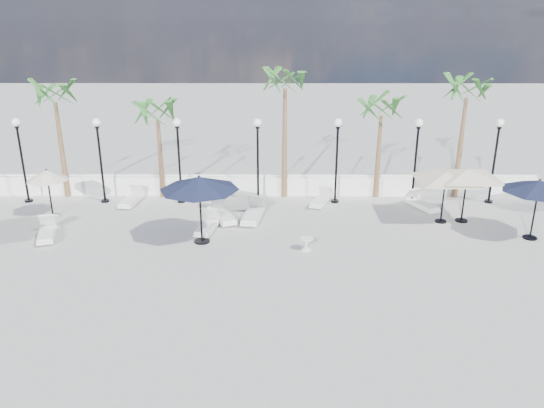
{
  "coord_description": "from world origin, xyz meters",
  "views": [
    {
      "loc": [
        0.74,
        -16.28,
        8.12
      ],
      "look_at": [
        0.65,
        2.08,
        1.5
      ],
      "focal_mm": 35.0,
      "sensor_mm": 36.0,
      "label": 1
    }
  ],
  "objects_px": {
    "lounger_3": "(208,226)",
    "parasol_navy_right": "(539,186)",
    "lounger_1": "(46,233)",
    "parasol_cream_sq_a": "(446,173)",
    "lounger_4": "(223,215)",
    "lounger_5": "(422,204)",
    "lounger_6": "(321,200)",
    "parasol_navy_mid": "(199,184)",
    "lounger_0": "(131,199)",
    "parasol_cream_sq_b": "(468,170)",
    "parasol_cream_small": "(47,176)",
    "lounger_2": "(253,214)"
  },
  "relations": [
    {
      "from": "parasol_cream_sq_a",
      "to": "parasol_cream_small",
      "type": "distance_m",
      "value": 16.28
    },
    {
      "from": "lounger_3",
      "to": "lounger_5",
      "type": "xyz_separation_m",
      "value": [
        9.13,
        2.6,
        0.0
      ]
    },
    {
      "from": "lounger_5",
      "to": "lounger_6",
      "type": "height_order",
      "value": "lounger_5"
    },
    {
      "from": "parasol_navy_mid",
      "to": "parasol_cream_sq_b",
      "type": "bearing_deg",
      "value": 11.74
    },
    {
      "from": "lounger_2",
      "to": "lounger_6",
      "type": "bearing_deg",
      "value": 41.47
    },
    {
      "from": "lounger_3",
      "to": "parasol_cream_sq_b",
      "type": "relative_size",
      "value": 0.38
    },
    {
      "from": "lounger_1",
      "to": "parasol_navy_mid",
      "type": "relative_size",
      "value": 0.64
    },
    {
      "from": "parasol_cream_sq_b",
      "to": "lounger_1",
      "type": "bearing_deg",
      "value": -173.62
    },
    {
      "from": "lounger_0",
      "to": "parasol_navy_mid",
      "type": "distance_m",
      "value": 6.0
    },
    {
      "from": "parasol_navy_right",
      "to": "lounger_1",
      "type": "bearing_deg",
      "value": -179.78
    },
    {
      "from": "parasol_cream_small",
      "to": "lounger_4",
      "type": "bearing_deg",
      "value": -3.12
    },
    {
      "from": "lounger_4",
      "to": "lounger_5",
      "type": "bearing_deg",
      "value": -12.85
    },
    {
      "from": "lounger_5",
      "to": "parasol_cream_sq_b",
      "type": "height_order",
      "value": "parasol_cream_sq_b"
    },
    {
      "from": "lounger_3",
      "to": "parasol_navy_mid",
      "type": "distance_m",
      "value": 2.34
    },
    {
      "from": "lounger_0",
      "to": "parasol_cream_sq_a",
      "type": "distance_m",
      "value": 13.63
    },
    {
      "from": "lounger_1",
      "to": "lounger_6",
      "type": "distance_m",
      "value": 11.48
    },
    {
      "from": "parasol_cream_small",
      "to": "lounger_5",
      "type": "bearing_deg",
      "value": 3.81
    },
    {
      "from": "lounger_1",
      "to": "lounger_4",
      "type": "xyz_separation_m",
      "value": [
        6.6,
        1.88,
        0.01
      ]
    },
    {
      "from": "parasol_cream_sq_a",
      "to": "lounger_4",
      "type": "bearing_deg",
      "value": 179.29
    },
    {
      "from": "lounger_5",
      "to": "parasol_cream_sq_b",
      "type": "relative_size",
      "value": 0.39
    },
    {
      "from": "parasol_cream_sq_b",
      "to": "parasol_cream_small",
      "type": "bearing_deg",
      "value": 178.56
    },
    {
      "from": "parasol_cream_small",
      "to": "parasol_cream_sq_b",
      "type": "bearing_deg",
      "value": -1.44
    },
    {
      "from": "parasol_cream_sq_a",
      "to": "parasol_navy_mid",
      "type": "bearing_deg",
      "value": -167.66
    },
    {
      "from": "lounger_4",
      "to": "parasol_navy_mid",
      "type": "bearing_deg",
      "value": -127.75
    },
    {
      "from": "lounger_0",
      "to": "parasol_navy_right",
      "type": "height_order",
      "value": "parasol_navy_right"
    },
    {
      "from": "lounger_3",
      "to": "lounger_4",
      "type": "height_order",
      "value": "lounger_4"
    },
    {
      "from": "lounger_3",
      "to": "parasol_cream_small",
      "type": "relative_size",
      "value": 0.88
    },
    {
      "from": "parasol_navy_right",
      "to": "parasol_cream_sq_b",
      "type": "height_order",
      "value": "parasol_cream_sq_b"
    },
    {
      "from": "lounger_1",
      "to": "lounger_6",
      "type": "xyz_separation_m",
      "value": [
        10.8,
        3.87,
        -0.01
      ]
    },
    {
      "from": "lounger_0",
      "to": "lounger_2",
      "type": "relative_size",
      "value": 0.89
    },
    {
      "from": "parasol_navy_mid",
      "to": "parasol_navy_right",
      "type": "height_order",
      "value": "parasol_navy_mid"
    },
    {
      "from": "parasol_navy_right",
      "to": "parasol_cream_small",
      "type": "bearing_deg",
      "value": 173.46
    },
    {
      "from": "lounger_1",
      "to": "lounger_3",
      "type": "distance_m",
      "value": 6.12
    },
    {
      "from": "lounger_0",
      "to": "parasol_cream_sq_b",
      "type": "relative_size",
      "value": 0.39
    },
    {
      "from": "parasol_navy_mid",
      "to": "lounger_6",
      "type": "bearing_deg",
      "value": 41.16
    },
    {
      "from": "lounger_1",
      "to": "lounger_4",
      "type": "bearing_deg",
      "value": -1.44
    },
    {
      "from": "lounger_2",
      "to": "parasol_navy_right",
      "type": "distance_m",
      "value": 11.01
    },
    {
      "from": "lounger_1",
      "to": "parasol_cream_small",
      "type": "relative_size",
      "value": 0.89
    },
    {
      "from": "lounger_4",
      "to": "parasol_navy_right",
      "type": "distance_m",
      "value": 12.2
    },
    {
      "from": "lounger_3",
      "to": "parasol_navy_right",
      "type": "height_order",
      "value": "parasol_navy_right"
    },
    {
      "from": "lounger_4",
      "to": "parasol_navy_mid",
      "type": "relative_size",
      "value": 0.67
    },
    {
      "from": "parasol_cream_sq_a",
      "to": "lounger_1",
      "type": "bearing_deg",
      "value": -173.55
    },
    {
      "from": "lounger_2",
      "to": "lounger_4",
      "type": "bearing_deg",
      "value": -168.2
    },
    {
      "from": "lounger_1",
      "to": "parasol_navy_mid",
      "type": "xyz_separation_m",
      "value": [
        5.99,
        -0.34,
        2.08
      ]
    },
    {
      "from": "lounger_0",
      "to": "lounger_4",
      "type": "relative_size",
      "value": 0.96
    },
    {
      "from": "lounger_0",
      "to": "parasol_cream_sq_b",
      "type": "bearing_deg",
      "value": -1.11
    },
    {
      "from": "lounger_0",
      "to": "parasol_navy_mid",
      "type": "height_order",
      "value": "parasol_navy_mid"
    },
    {
      "from": "lounger_2",
      "to": "parasol_cream_small",
      "type": "distance_m",
      "value": 8.64
    },
    {
      "from": "lounger_1",
      "to": "parasol_cream_sq_a",
      "type": "xyz_separation_m",
      "value": [
        15.6,
        1.76,
        1.88
      ]
    },
    {
      "from": "lounger_0",
      "to": "parasol_navy_right",
      "type": "xyz_separation_m",
      "value": [
        16.25,
        -3.81,
        1.86
      ]
    }
  ]
}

